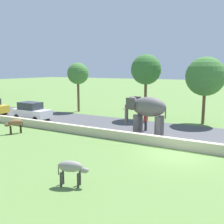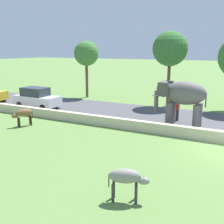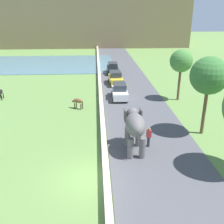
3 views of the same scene
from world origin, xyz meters
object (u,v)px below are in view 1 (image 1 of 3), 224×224
at_px(person_beside_elephant, 146,121).
at_px(car_white, 31,111).
at_px(elephant, 146,109).
at_px(cow_brown, 15,123).
at_px(cow_grey, 71,168).

bearing_deg(person_beside_elephant, car_white, 95.70).
bearing_deg(elephant, person_beside_elephant, 22.22).
distance_m(elephant, person_beside_elephant, 1.73).
bearing_deg(person_beside_elephant, cow_brown, 123.82).
xyz_separation_m(elephant, cow_grey, (-10.00, -0.64, -1.20)).
distance_m(elephant, cow_grey, 10.09).
bearing_deg(elephant, cow_brown, 116.89).
relative_size(elephant, cow_grey, 2.46).
bearing_deg(person_beside_elephant, cow_grey, -174.29).
height_order(elephant, car_white, elephant).
xyz_separation_m(elephant, car_white, (0.00, 12.29, -1.14)).
bearing_deg(cow_brown, car_white, 33.22).
bearing_deg(cow_grey, cow_brown, 61.64).
bearing_deg(person_beside_elephant, elephant, -157.78).
xyz_separation_m(person_beside_elephant, cow_brown, (-5.86, 8.74, -0.04)).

